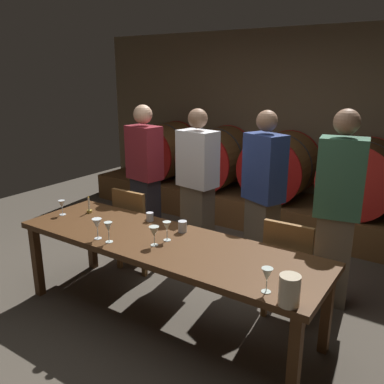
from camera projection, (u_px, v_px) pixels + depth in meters
name	position (u px, v px, depth m)	size (l,w,h in m)	color
ground_plane	(175.00, 306.00, 3.63)	(8.55, 8.55, 0.00)	#4C443A
back_wall	(299.00, 126.00, 5.59)	(6.58, 0.24, 2.57)	brown
barrel_shelf	(279.00, 212.00, 5.46)	(5.92, 0.90, 0.39)	brown
wine_barrel_far_left	(163.00, 151.00, 6.32)	(0.87, 0.79, 0.87)	brown
wine_barrel_left	(216.00, 158.00, 5.82)	(0.87, 0.79, 0.87)	brown
wine_barrel_center	(280.00, 167.00, 5.30)	(0.87, 0.79, 0.87)	brown
wine_barrel_right	(361.00, 178.00, 4.76)	(0.87, 0.79, 0.87)	#513319
dining_table	(164.00, 248.00, 3.26)	(2.61, 0.79, 0.72)	#4C2D16
chair_left	(136.00, 225.00, 4.20)	(0.41, 0.41, 0.88)	brown
chair_right	(290.00, 264.00, 3.35)	(0.41, 0.41, 0.88)	brown
guest_far_left	(145.00, 178.00, 4.57)	(0.41, 0.30, 1.67)	black
guest_center_left	(197.00, 191.00, 4.11)	(0.41, 0.29, 1.68)	brown
guest_center_right	(263.00, 196.00, 3.94)	(0.44, 0.37, 1.68)	brown
guest_far_right	(338.00, 209.00, 3.45)	(0.42, 0.30, 1.73)	brown
candle_center	(89.00, 208.00, 3.86)	(0.05, 0.05, 0.17)	olive
pitcher	(289.00, 290.00, 2.32)	(0.12, 0.12, 0.19)	beige
wine_glass_far_left	(62.00, 205.00, 3.79)	(0.06, 0.06, 0.14)	white
wine_glass_left	(97.00, 224.00, 3.24)	(0.08, 0.08, 0.17)	white
wine_glass_center_left	(108.00, 228.00, 3.17)	(0.07, 0.07, 0.17)	silver
wine_glass_center_right	(154.00, 232.00, 3.12)	(0.08, 0.08, 0.16)	silver
wine_glass_right	(167.00, 227.00, 3.21)	(0.07, 0.07, 0.16)	silver
wine_glass_far_right	(267.00, 275.00, 2.45)	(0.07, 0.07, 0.16)	silver
cup_left	(150.00, 217.00, 3.65)	(0.07, 0.07, 0.08)	silver
cup_right	(182.00, 226.00, 3.40)	(0.07, 0.07, 0.10)	silver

